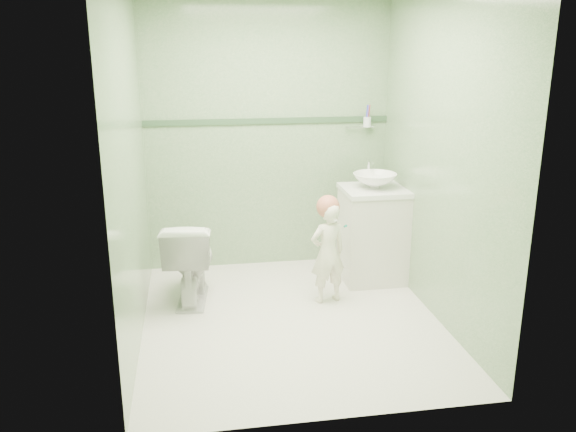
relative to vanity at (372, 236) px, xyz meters
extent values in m
plane|color=silver|center=(-0.84, -0.70, -0.40)|extent=(2.50, 2.50, 0.00)
cube|color=gray|center=(-0.84, 0.55, 0.80)|extent=(2.20, 0.04, 2.40)
cube|color=gray|center=(-0.84, -1.95, 0.80)|extent=(2.20, 0.04, 2.40)
cube|color=gray|center=(-1.94, -0.70, 0.80)|extent=(0.04, 2.50, 2.40)
cube|color=gray|center=(0.26, -0.70, 0.80)|extent=(0.04, 2.50, 2.40)
cube|color=#335135|center=(-0.84, 0.54, 0.95)|extent=(2.20, 0.02, 0.05)
cube|color=silver|center=(0.00, 0.00, 0.00)|extent=(0.52, 0.50, 0.80)
cube|color=white|center=(0.00, 0.00, 0.41)|extent=(0.54, 0.52, 0.04)
imported|color=white|center=(0.00, 0.00, 0.49)|extent=(0.37, 0.37, 0.13)
cylinder|color=silver|center=(0.00, 0.20, 0.55)|extent=(0.03, 0.03, 0.18)
cylinder|color=silver|center=(0.00, 0.15, 0.63)|extent=(0.02, 0.12, 0.02)
cylinder|color=silver|center=(0.00, 0.50, 0.88)|extent=(0.26, 0.02, 0.02)
cylinder|color=silver|center=(0.06, 0.48, 0.93)|extent=(0.07, 0.07, 0.09)
cylinder|color=#3035D5|center=(0.05, 0.47, 1.00)|extent=(0.01, 0.01, 0.17)
cylinder|color=#7755B7|center=(0.06, 0.47, 1.00)|extent=(0.01, 0.01, 0.17)
cylinder|color=#B4323B|center=(0.07, 0.48, 1.00)|extent=(0.01, 0.01, 0.17)
imported|color=white|center=(-1.58, -0.19, -0.06)|extent=(0.46, 0.71, 0.69)
imported|color=white|center=(-0.49, -0.40, 0.01)|extent=(0.34, 0.26, 0.82)
sphere|color=#C36B51|center=(-0.49, -0.37, 0.39)|extent=(0.18, 0.18, 0.18)
cylinder|color=#087C6B|center=(-0.38, -0.51, 0.26)|extent=(0.04, 0.14, 0.06)
cube|color=white|center=(-0.45, -0.47, 0.30)|extent=(0.03, 0.03, 0.02)
camera|label=1|loc=(-1.53, -4.71, 1.62)|focal=36.85mm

